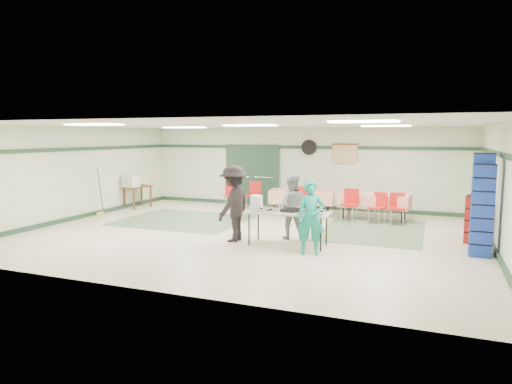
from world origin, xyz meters
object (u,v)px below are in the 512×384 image
(chair_c, at_px, (397,205))
(chair_loose_a, at_px, (254,192))
(volunteer_grey, at_px, (291,206))
(chair_d, at_px, (301,199))
(chair_a, at_px, (379,204))
(printer_table, at_px, (137,189))
(volunteer_dark, at_px, (234,204))
(chair_b, at_px, (350,201))
(crate_stack_blue_b, at_px, (482,204))
(serving_table, at_px, (288,214))
(volunteer_teal, at_px, (311,218))
(broom, at_px, (100,191))
(dining_table_a, at_px, (374,200))
(dining_table_b, at_px, (302,196))
(office_printer, at_px, (131,181))
(chair_loose_b, at_px, (231,192))
(crate_stack_blue_a, at_px, (482,210))
(crate_stack_red, at_px, (476,220))

(chair_c, height_order, chair_loose_a, chair_loose_a)
(volunteer_grey, distance_m, chair_d, 2.81)
(chair_a, bearing_deg, printer_table, -154.81)
(volunteer_dark, distance_m, chair_loose_a, 4.72)
(chair_b, height_order, chair_d, chair_b)
(crate_stack_blue_b, bearing_deg, volunteer_dark, -171.97)
(serving_table, xyz_separation_m, volunteer_teal, (0.67, -0.59, 0.05))
(chair_b, xyz_separation_m, broom, (-7.25, -1.87, 0.20))
(dining_table_a, xyz_separation_m, dining_table_b, (-2.20, 0.00, -0.00))
(office_printer, bearing_deg, dining_table_b, 16.24)
(chair_loose_b, bearing_deg, crate_stack_blue_b, -40.60)
(chair_a, relative_size, chair_b, 0.93)
(dining_table_a, bearing_deg, crate_stack_blue_a, -49.41)
(chair_loose_a, bearing_deg, chair_a, -13.53)
(serving_table, distance_m, chair_b, 3.51)
(dining_table_b, relative_size, crate_stack_red, 1.87)
(chair_loose_b, xyz_separation_m, office_printer, (-3.05, -1.32, 0.38))
(dining_table_a, xyz_separation_m, crate_stack_blue_a, (2.52, -3.41, 0.37))
(dining_table_b, distance_m, chair_loose_a, 1.84)
(volunteer_teal, bearing_deg, chair_loose_b, 111.06)
(serving_table, xyz_separation_m, crate_stack_blue_a, (3.92, 0.57, 0.22))
(chair_b, bearing_deg, dining_table_a, 52.84)
(chair_b, distance_m, broom, 7.49)
(volunteer_grey, xyz_separation_m, printer_table, (-6.25, 2.62, -0.13))
(broom, bearing_deg, dining_table_a, 15.62)
(serving_table, bearing_deg, crate_stack_blue_b, 8.42)
(office_printer, bearing_deg, chair_loose_a, 27.59)
(volunteer_grey, relative_size, office_printer, 3.34)
(chair_d, xyz_separation_m, crate_stack_red, (4.58, -1.71, -0.02))
(chair_a, xyz_separation_m, chair_d, (-2.24, 0.01, 0.04))
(dining_table_b, bearing_deg, chair_c, -20.01)
(volunteer_teal, distance_m, chair_loose_a, 6.01)
(printer_table, xyz_separation_m, broom, (-0.08, -1.75, 0.12))
(volunteer_teal, distance_m, chair_loose_b, 6.29)
(dining_table_a, height_order, chair_a, chair_a)
(crate_stack_blue_b, bearing_deg, dining_table_a, 127.36)
(chair_loose_a, bearing_deg, serving_table, -59.24)
(dining_table_b, relative_size, crate_stack_blue_a, 1.09)
(chair_d, relative_size, broom, 0.62)
(volunteer_dark, xyz_separation_m, crate_stack_blue_b, (5.22, 0.74, 0.17))
(dining_table_a, height_order, office_printer, office_printer)
(crate_stack_blue_a, bearing_deg, chair_d, 148.13)
(crate_stack_blue_b, distance_m, printer_table, 10.63)
(dining_table_b, height_order, crate_stack_blue_b, crate_stack_blue_b)
(dining_table_b, height_order, chair_c, chair_c)
(crate_stack_blue_b, bearing_deg, printer_table, 165.76)
(chair_a, bearing_deg, crate_stack_red, -11.66)
(dining_table_a, bearing_deg, printer_table, -170.81)
(dining_table_a, relative_size, chair_a, 2.36)
(chair_loose_a, bearing_deg, chair_loose_b, -163.99)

